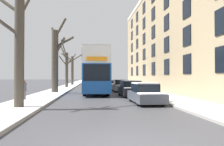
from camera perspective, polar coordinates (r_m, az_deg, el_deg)
The scene contains 14 objects.
sidewalk_left at distance 58.60m, azimuth -9.51°, elevation -2.69°, with size 2.85×130.00×0.16m.
sidewalk_right at distance 58.78m, azimuth 0.46°, elevation -2.70°, with size 2.85×130.00×0.16m.
terrace_facade_right at distance 28.88m, azimuth 19.49°, elevation 9.33°, with size 9.10×36.85×13.87m.
bare_tree_left_0 at distance 12.92m, azimuth -23.26°, elevation 6.44°, with size 2.46×2.77×7.46m.
bare_tree_left_1 at distance 24.31m, azimuth -14.52°, elevation 3.72°, with size 2.70×2.27×7.98m.
bare_tree_left_2 at distance 35.42m, azimuth -11.72°, elevation 1.51°, with size 3.95×3.80×7.57m.
bare_tree_left_3 at distance 46.50m, azimuth -10.44°, elevation 1.02°, with size 3.01×2.12×6.88m.
double_decker_bus at distance 23.37m, azimuth -4.35°, elevation 0.89°, with size 2.50×10.48×4.52m.
parked_car_0 at distance 14.78m, azimuth 8.70°, elevation -5.39°, with size 1.73×4.18×1.38m.
parked_car_1 at distance 20.06m, azimuth 4.89°, elevation -4.17°, with size 1.86×4.47×1.44m.
parked_car_2 at distance 26.50m, azimuth 2.33°, elevation -3.42°, with size 1.86×4.19×1.45m.
parked_car_3 at distance 31.88m, azimuth 1.00°, elevation -3.10°, with size 1.88×4.15×1.33m.
oncoming_van at distance 44.70m, azimuth -5.45°, elevation -1.80°, with size 2.02×5.41×2.17m.
pedestrian_left_sidewalk at distance 16.82m, azimuth -21.99°, elevation -4.03°, with size 0.34×0.34×1.57m.
Camera 1 is at (-1.03, -5.43, 1.76)m, focal length 35.00 mm.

